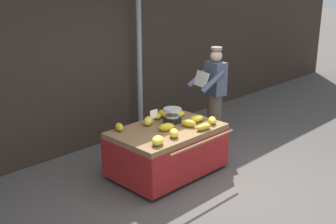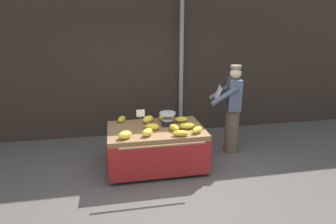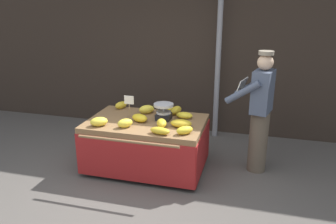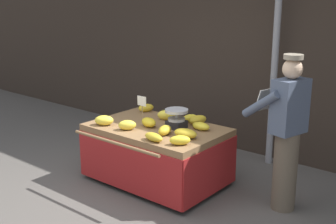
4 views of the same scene
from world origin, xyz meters
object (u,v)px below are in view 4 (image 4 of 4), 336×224
at_px(price_sign, 142,104).
at_px(banana_bunch_11, 149,122).
at_px(banana_bunch_1, 198,120).
at_px(vendor_person, 287,133).
at_px(banana_bunch_9, 190,118).
at_px(banana_cart, 157,142).
at_px(banana_bunch_4, 201,126).
at_px(banana_bunch_8, 146,108).
at_px(banana_bunch_0, 166,115).
at_px(banana_bunch_10, 180,140).
at_px(banana_bunch_6, 185,133).
at_px(banana_bunch_2, 127,125).
at_px(street_pole, 275,53).
at_px(banana_bunch_7, 154,137).
at_px(weighing_scale, 177,119).
at_px(banana_bunch_5, 165,130).
at_px(banana_bunch_3, 104,120).

height_order(price_sign, banana_bunch_11, price_sign).
height_order(banana_bunch_1, vendor_person, vendor_person).
bearing_deg(banana_bunch_9, banana_cart, -114.56).
xyz_separation_m(banana_bunch_4, banana_bunch_8, (-1.06, 0.20, 0.01)).
bearing_deg(banana_bunch_0, banana_bunch_10, -41.93).
bearing_deg(vendor_person, banana_bunch_6, -155.24).
bearing_deg(banana_bunch_2, banana_bunch_9, 63.18).
xyz_separation_m(banana_bunch_6, banana_bunch_11, (-0.60, 0.05, 0.00)).
xyz_separation_m(street_pole, banana_bunch_8, (-1.36, -1.06, -0.77)).
bearing_deg(banana_bunch_1, banana_bunch_0, -166.77).
xyz_separation_m(banana_bunch_8, banana_bunch_9, (0.75, 0.00, -0.01)).
relative_size(banana_bunch_7, banana_bunch_8, 1.23).
bearing_deg(banana_bunch_4, banana_bunch_6, -84.81).
distance_m(weighing_scale, banana_bunch_6, 0.38).
bearing_deg(banana_bunch_5, banana_bunch_3, -167.39).
distance_m(banana_bunch_7, banana_bunch_8, 1.24).
height_order(banana_bunch_0, banana_bunch_5, banana_bunch_0).
distance_m(banana_bunch_6, vendor_person, 1.11).
relative_size(banana_bunch_1, banana_bunch_10, 1.18).
height_order(banana_bunch_0, banana_bunch_11, banana_bunch_0).
relative_size(price_sign, banana_bunch_1, 1.26).
height_order(banana_cart, banana_bunch_4, banana_bunch_4).
bearing_deg(banana_bunch_6, banana_bunch_4, 95.19).
bearing_deg(banana_bunch_4, banana_bunch_11, -152.55).
height_order(street_pole, banana_bunch_3, street_pole).
bearing_deg(price_sign, banana_bunch_1, 33.69).
distance_m(price_sign, banana_bunch_2, 0.39).
bearing_deg(banana_bunch_1, banana_bunch_2, -125.25).
bearing_deg(banana_bunch_0, banana_bunch_9, 23.40).
relative_size(banana_cart, banana_bunch_11, 6.89).
height_order(banana_bunch_8, vendor_person, vendor_person).
bearing_deg(banana_bunch_11, weighing_scale, 30.11).
bearing_deg(banana_bunch_9, banana_bunch_6, -58.34).
xyz_separation_m(banana_bunch_3, banana_bunch_7, (0.87, -0.07, -0.01)).
relative_size(price_sign, banana_bunch_6, 1.19).
bearing_deg(banana_bunch_11, banana_bunch_9, 61.54).
bearing_deg(banana_cart, banana_bunch_8, 142.33).
height_order(banana_bunch_6, banana_bunch_7, banana_bunch_6).
relative_size(banana_bunch_4, banana_bunch_7, 0.89).
height_order(banana_bunch_4, banana_bunch_9, banana_bunch_9).
xyz_separation_m(banana_bunch_8, banana_bunch_11, (0.49, -0.49, -0.00)).
distance_m(banana_bunch_2, banana_bunch_7, 0.53).
bearing_deg(banana_bunch_5, banana_bunch_7, -78.67).
relative_size(weighing_scale, price_sign, 0.82).
bearing_deg(weighing_scale, banana_bunch_1, 70.71).
height_order(street_pole, banana_bunch_1, street_pole).
height_order(banana_cart, banana_bunch_11, banana_bunch_11).
bearing_deg(banana_bunch_2, price_sign, 101.52).
xyz_separation_m(price_sign, banana_bunch_8, (-0.31, 0.41, -0.19)).
relative_size(banana_bunch_5, banana_bunch_6, 0.83).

